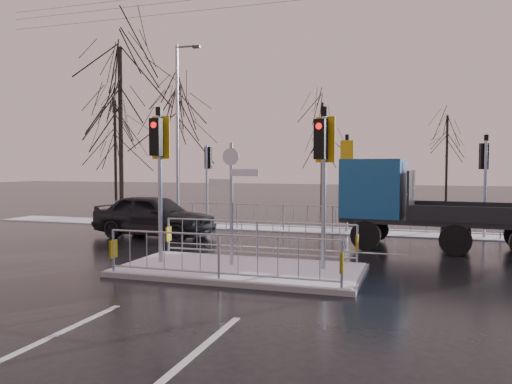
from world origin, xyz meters
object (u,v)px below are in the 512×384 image
(car_far_lane, at_px, (154,216))
(traffic_island, at_px, (240,257))
(street_lamp_left, at_px, (179,126))
(flatbed_truck, at_px, (402,201))

(car_far_lane, bearing_deg, traffic_island, -128.14)
(car_far_lane, height_order, street_lamp_left, street_lamp_left)
(traffic_island, distance_m, flatbed_truck, 6.48)
(flatbed_truck, height_order, street_lamp_left, street_lamp_left)
(car_far_lane, distance_m, flatbed_truck, 8.85)
(traffic_island, relative_size, flatbed_truck, 0.95)
(street_lamp_left, bearing_deg, car_far_lane, -74.43)
(car_far_lane, relative_size, street_lamp_left, 0.57)
(street_lamp_left, bearing_deg, flatbed_truck, -22.97)
(traffic_island, bearing_deg, car_far_lane, 136.53)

